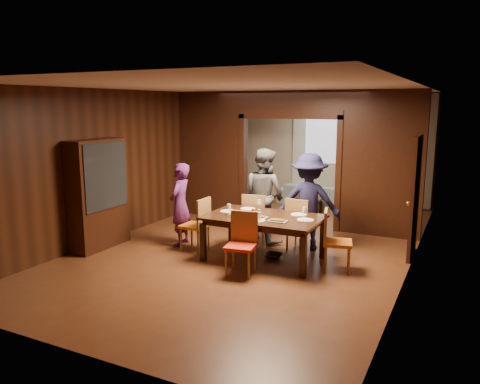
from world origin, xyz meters
The scene contains 32 objects.
floor centered at (0.00, 0.00, 0.00)m, with size 9.00×9.00×0.00m, color #552B17.
ceiling centered at (0.00, 0.00, 2.90)m, with size 5.50×9.00×0.02m, color silver.
room_walls centered at (0.00, 1.89, 1.51)m, with size 5.52×9.01×2.90m.
person_purple centered at (-1.28, -0.72, 0.78)m, with size 0.57×0.37×1.55m, color #552160.
person_grey centered at (0.03, 0.20, 0.90)m, with size 0.88×0.68×1.81m, color #4F5055.
person_navy centered at (0.95, 0.11, 0.88)m, with size 1.13×0.65×1.76m, color #161536.
sofa centered at (-0.12, 3.85, 0.27)m, with size 1.87×0.73×0.55m, color #86A4AF.
serving_bowl centered at (0.59, -0.68, 0.80)m, with size 0.32×0.32×0.08m, color black.
dining_table centered at (0.46, -0.81, 0.38)m, with size 1.93×1.20×0.76m, color black.
coffee_table centered at (0.00, 2.86, 0.20)m, with size 0.80×0.50×0.40m, color black.
chair_left centered at (-0.87, -0.88, 0.48)m, with size 0.44×0.44×0.97m, color orange, non-canonical shape.
chair_right centered at (1.72, -0.76, 0.48)m, with size 0.44×0.44×0.97m, color #C45F12, non-canonical shape.
chair_far_l centered at (-0.07, 0.04, 0.48)m, with size 0.44×0.44×0.97m, color red, non-canonical shape.
chair_far_r centered at (0.84, 0.00, 0.48)m, with size 0.44×0.44×0.97m, color red, non-canonical shape.
chair_near centered at (0.43, -1.62, 0.48)m, with size 0.44×0.44×0.97m, color red, non-canonical shape.
hutch centered at (-2.53, -1.50, 1.00)m, with size 0.40×1.20×2.00m, color black.
door_right centered at (2.70, 0.50, 1.05)m, with size 0.06×0.90×2.10m, color black.
window_far centered at (0.00, 4.44, 1.70)m, with size 1.20×0.03×1.30m, color silver.
curtain_left centered at (-0.75, 4.40, 1.25)m, with size 0.35×0.06×2.40m, color white.
curtain_right centered at (0.75, 4.40, 1.25)m, with size 0.35×0.06×2.40m, color white.
plate_left centered at (-0.24, -0.78, 0.77)m, with size 0.27×0.27×0.01m, color silver.
plate_far_l centered at (-0.01, -0.44, 0.77)m, with size 0.27×0.27×0.01m, color white.
plate_far_r centered at (0.95, -0.46, 0.77)m, with size 0.27×0.27×0.01m, color white.
plate_right centered at (1.18, -0.78, 0.77)m, with size 0.27×0.27×0.01m, color white.
plate_near centered at (0.49, -1.16, 0.77)m, with size 0.27×0.27×0.01m, color silver.
platter_a centered at (0.42, -0.96, 0.78)m, with size 0.30×0.20×0.04m, color gray.
platter_b centered at (0.81, -1.05, 0.78)m, with size 0.30×0.20×0.04m, color gray.
wineglass_left centered at (-0.13, -0.95, 0.85)m, with size 0.08×0.08×0.18m, color silver, non-canonical shape.
wineglass_far centered at (0.19, -0.39, 0.85)m, with size 0.08×0.08×0.18m, color silver, non-canonical shape.
wineglass_right centered at (1.10, -0.60, 0.85)m, with size 0.08×0.08×0.18m, color silver, non-canonical shape.
tumbler centered at (0.51, -1.14, 0.83)m, with size 0.07×0.07×0.14m, color white.
condiment_jar centered at (0.27, -0.83, 0.82)m, with size 0.08×0.08×0.11m, color #4D2A12, non-canonical shape.
Camera 1 is at (3.50, -7.84, 2.61)m, focal length 35.00 mm.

